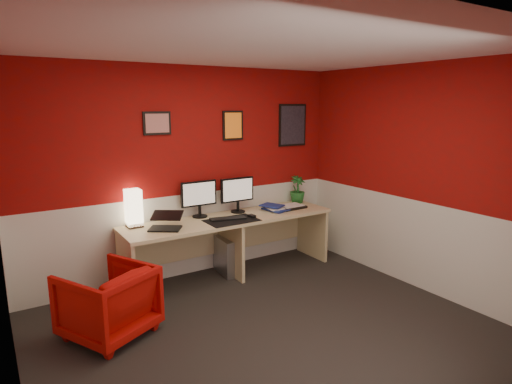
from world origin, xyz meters
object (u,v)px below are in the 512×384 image
object	(u,v)px
desk	(231,247)
monitor_right	(238,189)
laptop	(165,220)
potted_plant	(297,189)
shoji_lamp	(134,209)
armchair	(108,302)
monitor_left	(199,193)
zen_tray	(291,207)
pc_tower	(227,255)

from	to	relation	value
desk	monitor_right	distance (m)	0.71
laptop	monitor_right	distance (m)	1.09
potted_plant	shoji_lamp	bearing A→B (deg)	179.34
armchair	potted_plant	bearing A→B (deg)	169.65
desk	monitor_left	world-z (taller)	monitor_left
shoji_lamp	zen_tray	distance (m)	2.01
monitor_right	potted_plant	xyz separation A→B (m)	(0.95, 0.02, -0.10)
armchair	shoji_lamp	bearing A→B (deg)	-148.62
laptop	monitor_right	xyz separation A→B (m)	(1.05, 0.24, 0.18)
monitor_right	pc_tower	bearing A→B (deg)	-158.38
monitor_right	pc_tower	xyz separation A→B (m)	(-0.21, -0.08, -0.80)
desk	pc_tower	distance (m)	0.17
desk	monitor_right	world-z (taller)	monitor_right
laptop	potted_plant	bearing A→B (deg)	41.77
desk	armchair	xyz separation A→B (m)	(-1.61, -0.63, -0.04)
pc_tower	desk	bearing A→B (deg)	-85.17
desk	armchair	world-z (taller)	desk
shoji_lamp	potted_plant	bearing A→B (deg)	-0.66
laptop	potted_plant	xyz separation A→B (m)	(2.00, 0.25, 0.08)
laptop	zen_tray	world-z (taller)	laptop
zen_tray	desk	bearing A→B (deg)	179.42
laptop	armchair	world-z (taller)	laptop
monitor_right	potted_plant	world-z (taller)	monitor_right
armchair	monitor_right	bearing A→B (deg)	177.00
shoji_lamp	monitor_left	bearing A→B (deg)	-0.16
desk	armchair	size ratio (longest dim) A/B	3.68
desk	shoji_lamp	xyz separation A→B (m)	(-1.09, 0.22, 0.56)
potted_plant	pc_tower	world-z (taller)	potted_plant
desk	zen_tray	distance (m)	0.97
monitor_right	zen_tray	distance (m)	0.77
shoji_lamp	pc_tower	bearing A→B (deg)	-6.57
monitor_left	laptop	bearing A→B (deg)	-152.91
armchair	zen_tray	bearing A→B (deg)	166.92
laptop	monitor_left	bearing A→B (deg)	61.60
monitor_right	potted_plant	bearing A→B (deg)	1.08
monitor_left	potted_plant	world-z (taller)	monitor_left
shoji_lamp	desk	bearing A→B (deg)	-11.59
pc_tower	shoji_lamp	bearing A→B (deg)	178.43
monitor_left	armchair	world-z (taller)	monitor_left
desk	monitor_left	distance (m)	0.75
pc_tower	monitor_left	bearing A→B (deg)	162.58
desk	zen_tray	xyz separation A→B (m)	(0.90, -0.01, 0.38)
monitor_right	zen_tray	size ratio (longest dim) A/B	1.66
desk	monitor_right	size ratio (longest dim) A/B	4.48
shoji_lamp	monitor_left	xyz separation A→B (m)	(0.79, -0.00, 0.09)
monitor_left	armchair	xyz separation A→B (m)	(-1.32, -0.85, -0.70)
shoji_lamp	monitor_right	bearing A→B (deg)	-1.94
shoji_lamp	pc_tower	size ratio (longest dim) A/B	0.89
shoji_lamp	potted_plant	size ratio (longest dim) A/B	1.08
shoji_lamp	laptop	bearing A→B (deg)	-48.69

